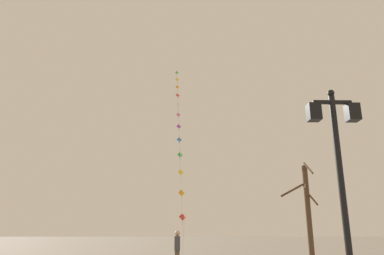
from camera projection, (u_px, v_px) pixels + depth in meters
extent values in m
cylinder|color=black|center=(343.00, 199.00, 7.70)|extent=(0.14, 0.14, 4.74)
sphere|color=black|center=(331.00, 93.00, 8.37)|extent=(0.16, 0.16, 0.16)
cube|color=black|center=(332.00, 102.00, 8.31)|extent=(0.90, 0.08, 0.08)
cube|color=black|center=(314.00, 112.00, 8.23)|extent=(0.28, 0.28, 0.40)
cube|color=beige|center=(314.00, 112.00, 8.23)|extent=(0.19, 0.19, 0.30)
cube|color=black|center=(352.00, 113.00, 8.25)|extent=(0.28, 0.28, 0.40)
cube|color=beige|center=(352.00, 113.00, 8.25)|extent=(0.19, 0.19, 0.30)
cylinder|color=silver|center=(183.00, 239.00, 17.76)|extent=(0.13, 2.24, 2.23)
cylinder|color=silver|center=(182.00, 204.00, 20.02)|extent=(0.09, 1.45, 1.44)
cylinder|color=silver|center=(181.00, 182.00, 21.80)|extent=(0.09, 1.45, 1.44)
cylinder|color=silver|center=(180.00, 163.00, 23.57)|extent=(0.09, 1.45, 1.44)
cylinder|color=silver|center=(180.00, 147.00, 25.34)|extent=(0.09, 1.45, 1.44)
cylinder|color=silver|center=(179.00, 133.00, 27.11)|extent=(0.09, 1.45, 1.44)
cylinder|color=silver|center=(179.00, 120.00, 28.88)|extent=(0.09, 1.45, 1.44)
cylinder|color=silver|center=(178.00, 109.00, 30.66)|extent=(0.09, 1.45, 1.44)
cylinder|color=silver|center=(178.00, 100.00, 32.43)|extent=(0.09, 1.45, 1.44)
cylinder|color=silver|center=(177.00, 91.00, 34.20)|extent=(0.09, 1.45, 1.44)
cylinder|color=silver|center=(177.00, 83.00, 35.97)|extent=(0.09, 1.45, 1.44)
cylinder|color=silver|center=(177.00, 76.00, 37.75)|extent=(0.09, 1.45, 1.44)
cube|color=red|center=(182.00, 217.00, 19.14)|extent=(0.38, 0.04, 0.38)
cylinder|color=red|center=(182.00, 222.00, 19.06)|extent=(0.02, 0.04, 0.26)
cube|color=orange|center=(181.00, 193.00, 20.91)|extent=(0.38, 0.07, 0.38)
cylinder|color=orange|center=(181.00, 197.00, 20.84)|extent=(0.02, 0.02, 0.18)
cube|color=yellow|center=(181.00, 172.00, 22.68)|extent=(0.38, 0.02, 0.38)
cylinder|color=yellow|center=(181.00, 176.00, 22.62)|extent=(0.02, 0.04, 0.18)
cube|color=green|center=(180.00, 155.00, 24.45)|extent=(0.38, 0.04, 0.38)
cylinder|color=green|center=(180.00, 159.00, 24.37)|extent=(0.02, 0.02, 0.28)
cube|color=blue|center=(179.00, 140.00, 26.23)|extent=(0.38, 0.07, 0.38)
cylinder|color=blue|center=(179.00, 143.00, 26.16)|extent=(0.02, 0.03, 0.19)
cube|color=purple|center=(179.00, 126.00, 28.00)|extent=(0.38, 0.03, 0.38)
cylinder|color=purple|center=(179.00, 130.00, 27.92)|extent=(0.02, 0.03, 0.24)
cube|color=pink|center=(178.00, 115.00, 29.77)|extent=(0.38, 0.07, 0.38)
cylinder|color=pink|center=(178.00, 118.00, 29.70)|extent=(0.02, 0.05, 0.20)
cube|color=white|center=(178.00, 104.00, 31.54)|extent=(0.38, 0.04, 0.38)
cylinder|color=white|center=(178.00, 108.00, 31.46)|extent=(0.02, 0.03, 0.29)
cube|color=red|center=(178.00, 95.00, 33.32)|extent=(0.38, 0.08, 0.38)
cylinder|color=red|center=(178.00, 98.00, 33.25)|extent=(0.02, 0.04, 0.18)
cube|color=orange|center=(177.00, 87.00, 35.09)|extent=(0.38, 0.02, 0.38)
cylinder|color=orange|center=(177.00, 89.00, 35.01)|extent=(0.02, 0.03, 0.24)
cube|color=yellow|center=(177.00, 79.00, 36.86)|extent=(0.38, 0.02, 0.38)
cylinder|color=yellow|center=(177.00, 82.00, 36.79)|extent=(0.02, 0.03, 0.24)
cube|color=green|center=(177.00, 73.00, 38.63)|extent=(0.38, 0.08, 0.38)
cylinder|color=green|center=(177.00, 75.00, 38.55)|extent=(0.02, 0.05, 0.28)
cube|color=#3F3F47|center=(177.00, 243.00, 15.27)|extent=(0.25, 0.38, 0.60)
sphere|color=tan|center=(177.00, 233.00, 15.39)|extent=(0.22, 0.22, 0.22)
cylinder|color=#3F3F47|center=(177.00, 239.00, 15.53)|extent=(0.10, 0.39, 0.50)
cylinder|color=#4C3826|center=(308.00, 215.00, 17.84)|extent=(0.27, 0.27, 4.94)
cylinder|color=#4C3826|center=(312.00, 198.00, 17.74)|extent=(0.37, 0.75, 0.76)
cylinder|color=#4C3826|center=(308.00, 168.00, 18.00)|extent=(0.15, 1.01, 0.76)
cylinder|color=#4C3826|center=(293.00, 190.00, 18.30)|extent=(1.32, 0.40, 0.75)
cylinder|color=#4C3826|center=(305.00, 186.00, 17.79)|extent=(0.45, 0.93, 0.45)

